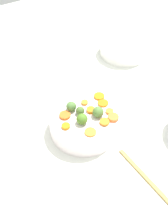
# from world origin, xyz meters

# --- Properties ---
(tabletop) EXTENTS (2.40, 2.40, 0.02)m
(tabletop) POSITION_xyz_m (0.00, 0.00, 0.01)
(tabletop) COLOR white
(tabletop) RESTS_ON ground
(serving_bowl_carrots) EXTENTS (0.25, 0.25, 0.09)m
(serving_bowl_carrots) POSITION_xyz_m (-0.03, -0.04, 0.06)
(serving_bowl_carrots) COLOR white
(serving_bowl_carrots) RESTS_ON tabletop
(carrot_slice_0) EXTENTS (0.05, 0.05, 0.01)m
(carrot_slice_0) POSITION_xyz_m (0.03, -0.07, 0.11)
(carrot_slice_0) COLOR orange
(carrot_slice_0) RESTS_ON serving_bowl_carrots
(carrot_slice_1) EXTENTS (0.04, 0.04, 0.01)m
(carrot_slice_1) POSITION_xyz_m (-0.06, 0.03, 0.11)
(carrot_slice_1) COLOR orange
(carrot_slice_1) RESTS_ON serving_bowl_carrots
(carrot_slice_2) EXTENTS (0.05, 0.05, 0.01)m
(carrot_slice_2) POSITION_xyz_m (-0.12, -0.08, 0.11)
(carrot_slice_2) COLOR orange
(carrot_slice_2) RESTS_ON serving_bowl_carrots
(carrot_slice_3) EXTENTS (0.05, 0.05, 0.01)m
(carrot_slice_3) POSITION_xyz_m (0.00, 0.04, 0.11)
(carrot_slice_3) COLOR orange
(carrot_slice_3) RESTS_ON serving_bowl_carrots
(carrot_slice_4) EXTENTS (0.03, 0.03, 0.01)m
(carrot_slice_4) POSITION_xyz_m (-0.11, -0.00, 0.11)
(carrot_slice_4) COLOR orange
(carrot_slice_4) RESTS_ON serving_bowl_carrots
(carrot_slice_5) EXTENTS (0.05, 0.05, 0.01)m
(carrot_slice_5) POSITION_xyz_m (-0.11, -0.05, 0.11)
(carrot_slice_5) COLOR orange
(carrot_slice_5) RESTS_ON serving_bowl_carrots
(carrot_slice_6) EXTENTS (0.03, 0.03, 0.01)m
(carrot_slice_6) POSITION_xyz_m (0.06, -0.02, 0.11)
(carrot_slice_6) COLOR orange
(carrot_slice_6) RESTS_ON serving_bowl_carrots
(carrot_slice_7) EXTENTS (0.03, 0.03, 0.01)m
(carrot_slice_7) POSITION_xyz_m (-0.06, -0.08, 0.11)
(carrot_slice_7) COLOR orange
(carrot_slice_7) RESTS_ON serving_bowl_carrots
(carrot_slice_8) EXTENTS (0.05, 0.05, 0.01)m
(carrot_slice_8) POSITION_xyz_m (-0.10, 0.03, 0.11)
(carrot_slice_8) COLOR orange
(carrot_slice_8) RESTS_ON serving_bowl_carrots
(carrot_slice_9) EXTENTS (0.04, 0.04, 0.01)m
(carrot_slice_9) POSITION_xyz_m (-0.06, -0.04, 0.11)
(carrot_slice_9) COLOR orange
(carrot_slice_9) RESTS_ON serving_bowl_carrots
(brussels_sprout_0) EXTENTS (0.03, 0.03, 0.03)m
(brussels_sprout_0) POSITION_xyz_m (-0.02, -0.05, 0.12)
(brussels_sprout_0) COLOR #4F6F30
(brussels_sprout_0) RESTS_ON serving_bowl_carrots
(brussels_sprout_1) EXTENTS (0.04, 0.04, 0.04)m
(brussels_sprout_1) POSITION_xyz_m (-0.06, -0.01, 0.12)
(brussels_sprout_1) COLOR #547C38
(brussels_sprout_1) RESTS_ON serving_bowl_carrots
(brussels_sprout_2) EXTENTS (0.04, 0.04, 0.04)m
(brussels_sprout_2) POSITION_xyz_m (0.00, -0.08, 0.12)
(brussels_sprout_2) COLOR #517A39
(brussels_sprout_2) RESTS_ON serving_bowl_carrots
(brussels_sprout_3) EXTENTS (0.04, 0.04, 0.04)m
(brussels_sprout_3) POSITION_xyz_m (0.00, -0.01, 0.12)
(brussels_sprout_3) COLOR #4F7D25
(brussels_sprout_3) RESTS_ON serving_bowl_carrots
(wooden_spoon) EXTENTS (0.05, 0.31, 0.01)m
(wooden_spoon) POSITION_xyz_m (-0.09, 0.33, 0.03)
(wooden_spoon) COLOR #AC8C4C
(wooden_spoon) RESTS_ON tabletop
(casserole_dish) EXTENTS (0.23, 0.23, 0.09)m
(casserole_dish) POSITION_xyz_m (-0.46, -0.36, 0.06)
(casserole_dish) COLOR white
(casserole_dish) RESTS_ON tabletop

